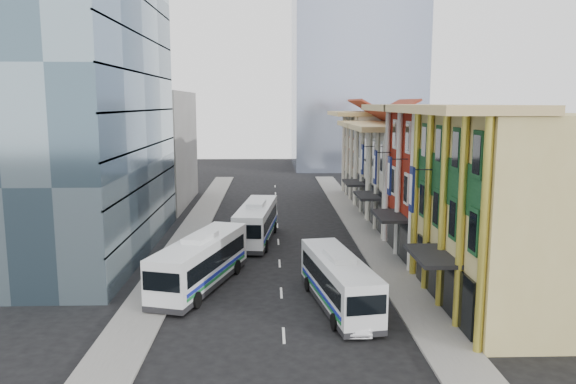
{
  "coord_description": "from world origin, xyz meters",
  "views": [
    {
      "loc": [
        -0.68,
        -28.13,
        12.59
      ],
      "look_at": [
        0.9,
        22.13,
        4.62
      ],
      "focal_mm": 35.0,
      "sensor_mm": 36.0,
      "label": 1
    }
  ],
  "objects_px": {
    "bus_left_near": "(201,261)",
    "bus_right": "(339,280)",
    "shophouse_tan": "(511,213)",
    "bus_left_far": "(256,221)",
    "office_tower": "(70,73)",
    "sedan_right": "(355,318)"
  },
  "relations": [
    {
      "from": "shophouse_tan",
      "to": "bus_left_far",
      "type": "xyz_separation_m",
      "value": [
        -16.0,
        17.42,
        -4.13
      ]
    },
    {
      "from": "bus_left_near",
      "to": "bus_right",
      "type": "xyz_separation_m",
      "value": [
        9.02,
        -4.05,
        -0.15
      ]
    },
    {
      "from": "office_tower",
      "to": "bus_left_far",
      "type": "bearing_deg",
      "value": 12.86
    },
    {
      "from": "shophouse_tan",
      "to": "sedan_right",
      "type": "distance_m",
      "value": 11.77
    },
    {
      "from": "sedan_right",
      "to": "bus_right",
      "type": "bearing_deg",
      "value": 97.34
    },
    {
      "from": "shophouse_tan",
      "to": "bus_right",
      "type": "bearing_deg",
      "value": 178.29
    },
    {
      "from": "bus_left_far",
      "to": "bus_right",
      "type": "relative_size",
      "value": 1.08
    },
    {
      "from": "bus_left_near",
      "to": "bus_right",
      "type": "relative_size",
      "value": 1.09
    },
    {
      "from": "shophouse_tan",
      "to": "bus_left_far",
      "type": "height_order",
      "value": "shophouse_tan"
    },
    {
      "from": "office_tower",
      "to": "bus_left_far",
      "type": "distance_m",
      "value": 20.23
    },
    {
      "from": "shophouse_tan",
      "to": "bus_left_near",
      "type": "height_order",
      "value": "shophouse_tan"
    },
    {
      "from": "office_tower",
      "to": "sedan_right",
      "type": "distance_m",
      "value": 30.73
    },
    {
      "from": "office_tower",
      "to": "bus_right",
      "type": "xyz_separation_m",
      "value": [
        20.52,
        -13.69,
        -13.27
      ]
    },
    {
      "from": "shophouse_tan",
      "to": "bus_left_far",
      "type": "distance_m",
      "value": 24.01
    },
    {
      "from": "shophouse_tan",
      "to": "bus_left_near",
      "type": "bearing_deg",
      "value": 167.4
    },
    {
      "from": "bus_left_far",
      "to": "bus_right",
      "type": "height_order",
      "value": "bus_left_far"
    },
    {
      "from": "bus_right",
      "to": "sedan_right",
      "type": "distance_m",
      "value": 3.71
    },
    {
      "from": "shophouse_tan",
      "to": "sedan_right",
      "type": "xyz_separation_m",
      "value": [
        -9.98,
        -3.2,
        -5.37
      ]
    },
    {
      "from": "office_tower",
      "to": "shophouse_tan",
      "type": "bearing_deg",
      "value": -24.3
    },
    {
      "from": "shophouse_tan",
      "to": "office_tower",
      "type": "bearing_deg",
      "value": 155.7
    },
    {
      "from": "bus_left_near",
      "to": "shophouse_tan",
      "type": "bearing_deg",
      "value": 3.77
    },
    {
      "from": "office_tower",
      "to": "bus_left_far",
      "type": "relative_size",
      "value": 2.57
    }
  ]
}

